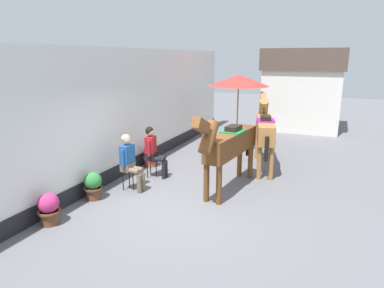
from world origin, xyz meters
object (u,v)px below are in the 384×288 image
Objects in this scene: flower_planter_farthest at (150,155)px; cafe_parasol at (239,81)px; saddled_horse_far at (265,128)px; saddled_horse_near at (229,144)px; flower_planter_nearest at (49,208)px; flower_planter_inner_near at (93,185)px; seated_visitor_near at (130,159)px; seated_visitor_far at (153,149)px.

cafe_parasol is (1.76, 3.14, 2.03)m from flower_planter_farthest.
saddled_horse_near is at bearing -100.48° from saddled_horse_far.
cafe_parasol is at bearing 76.18° from flower_planter_nearest.
flower_planter_nearest is (-2.68, -3.03, -0.82)m from saddled_horse_near.
flower_planter_nearest is (-3.08, -5.20, -0.82)m from saddled_horse_far.
flower_planter_inner_near is 2.63m from flower_planter_farthest.
flower_planter_inner_near is at bearing 89.98° from flower_planter_nearest.
flower_planter_farthest is (-0.49, 1.82, -0.44)m from seated_visitor_near.
cafe_parasol reaches higher than saddled_horse_near.
flower_planter_nearest is 3.95m from flower_planter_farthest.
flower_planter_inner_near is at bearing -147.46° from saddled_horse_near.
seated_visitor_near reaches higher than flower_planter_inner_near.
seated_visitor_near is 1.00× the size of seated_visitor_far.
saddled_horse_near reaches higher than flower_planter_inner_near.
seated_visitor_near is 0.47× the size of saddled_horse_far.
saddled_horse_far is 4.59× the size of flower_planter_nearest.
seated_visitor_far reaches higher than flower_planter_farthest.
flower_planter_inner_near is (-0.47, -0.81, -0.44)m from seated_visitor_near.
seated_visitor_near is 2.22m from flower_planter_nearest.
seated_visitor_far is 2.17× the size of flower_planter_nearest.
saddled_horse_near reaches higher than flower_planter_farthest.
flower_planter_inner_near is at bearing -89.74° from flower_planter_farthest.
cafe_parasol is (1.27, 4.96, 1.59)m from seated_visitor_near.
flower_planter_farthest is at bearing 90.17° from flower_planter_nearest.
saddled_horse_near is 3.28m from flower_planter_inner_near.
flower_planter_farthest is (-0.01, 3.95, 0.00)m from flower_planter_nearest.
flower_planter_inner_near is (-2.68, -1.71, -0.82)m from saddled_horse_near.
flower_planter_nearest and flower_planter_inner_near have the same top height.
seated_visitor_far reaches higher than flower_planter_nearest.
flower_planter_nearest is 0.25× the size of cafe_parasol.
seated_visitor_near reaches higher than flower_planter_nearest.
seated_visitor_near is 2.17× the size of flower_planter_farthest.
seated_visitor_far is 1.06m from flower_planter_farthest.
cafe_parasol is (-1.34, 1.89, 1.20)m from saddled_horse_far.
saddled_horse_near reaches higher than seated_visitor_far.
flower_planter_farthest is 0.25× the size of cafe_parasol.
seated_visitor_near is 2.41m from saddled_horse_near.
saddled_horse_near is 4.67× the size of flower_planter_inner_near.
cafe_parasol reaches higher than flower_planter_inner_near.
flower_planter_inner_near is (-0.54, -1.84, -0.44)m from seated_visitor_far.
saddled_horse_far is at bearing 59.35° from flower_planter_nearest.
flower_planter_farthest is at bearing 161.06° from saddled_horse_near.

